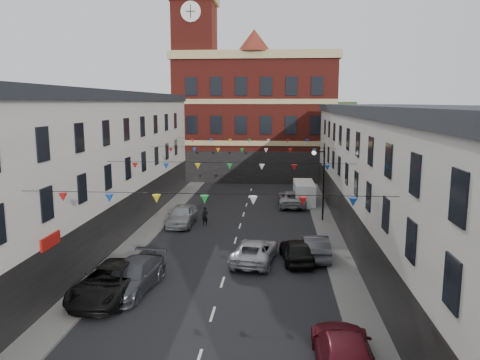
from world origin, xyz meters
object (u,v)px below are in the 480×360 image
(car_right_c, at_px, (344,352))
(car_left_e, at_px, (182,215))
(car_right_d, at_px, (297,250))
(car_left_c, at_px, (110,282))
(street_lamp, at_px, (321,176))
(car_right_e, at_px, (315,247))
(white_van, at_px, (304,193))
(moving_car, at_px, (255,251))
(car_right_f, at_px, (292,198))
(car_left_d, at_px, (132,276))
(pedestrian, at_px, (205,216))

(car_right_c, bearing_deg, car_left_e, -62.56)
(car_right_d, bearing_deg, car_left_c, 25.21)
(street_lamp, xyz_separation_m, car_right_d, (-2.32, -10.29, -3.15))
(street_lamp, height_order, car_right_d, street_lamp)
(car_right_e, bearing_deg, car_left_e, -36.55)
(car_left_e, bearing_deg, car_right_e, -35.32)
(white_van, bearing_deg, street_lamp, -83.31)
(moving_car, bearing_deg, car_right_f, -91.67)
(car_right_c, height_order, car_right_d, car_right_c)
(car_left_e, relative_size, car_right_c, 0.90)
(car_left_c, relative_size, car_left_d, 1.08)
(car_right_c, height_order, moving_car, car_right_c)
(car_left_c, xyz_separation_m, car_right_e, (10.96, 7.06, -0.07))
(car_left_e, height_order, car_right_e, car_left_e)
(car_right_f, bearing_deg, white_van, -138.83)
(car_right_c, distance_m, pedestrian, 22.01)
(street_lamp, distance_m, car_left_c, 20.63)
(car_left_c, bearing_deg, car_right_e, 37.50)
(car_left_c, xyz_separation_m, moving_car, (7.12, 5.97, -0.11))
(car_right_d, bearing_deg, car_right_e, -151.41)
(street_lamp, height_order, car_left_c, street_lamp)
(street_lamp, distance_m, moving_car, 12.03)
(car_left_c, height_order, car_left_d, car_left_c)
(pedestrian, bearing_deg, moving_car, -42.83)
(car_left_d, bearing_deg, car_right_c, -26.89)
(moving_car, height_order, white_van, white_van)
(car_left_c, height_order, car_right_f, car_left_c)
(car_left_d, relative_size, car_left_e, 1.13)
(car_left_c, xyz_separation_m, car_right_d, (9.73, 6.17, -0.07))
(car_right_f, height_order, moving_car, car_right_f)
(car_left_e, distance_m, car_right_d, 12.18)
(car_right_c, bearing_deg, street_lamp, -91.98)
(car_left_e, relative_size, car_right_e, 1.06)
(car_right_e, height_order, white_van, white_van)
(car_left_d, height_order, car_left_e, car_left_e)
(white_van, xyz_separation_m, pedestrian, (-8.45, -8.90, -0.31))
(car_left_d, bearing_deg, moving_car, 45.95)
(car_left_d, xyz_separation_m, car_right_e, (10.09, 6.13, -0.04))
(car_right_c, xyz_separation_m, moving_car, (-3.88, 11.86, -0.07))
(car_left_e, bearing_deg, car_left_d, -89.05)
(moving_car, bearing_deg, car_right_e, -156.14)
(car_right_d, height_order, car_right_e, car_right_d)
(car_right_e, bearing_deg, car_right_f, -86.59)
(street_lamp, xyz_separation_m, pedestrian, (-9.40, -1.99, -3.13))
(street_lamp, distance_m, car_right_f, 6.92)
(car_right_f, relative_size, moving_car, 1.06)
(car_left_e, height_order, white_van, white_van)
(street_lamp, xyz_separation_m, car_left_c, (-12.05, -16.46, -3.08))
(car_left_c, relative_size, pedestrian, 3.83)
(car_left_d, relative_size, white_van, 1.12)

